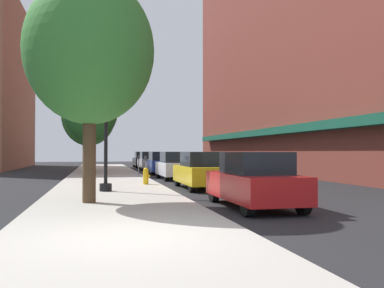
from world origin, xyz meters
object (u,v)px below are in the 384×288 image
at_px(car_black, 143,160).
at_px(car_white, 175,166).
at_px(parking_meter_near, 146,165).
at_px(car_blue, 161,163).
at_px(car_yellow, 201,171).
at_px(car_silver, 149,161).
at_px(lamppost, 106,113).
at_px(tree_far, 89,116).
at_px(parking_meter_far, 139,163).
at_px(car_red, 254,181).
at_px(fire_hydrant, 146,176).
at_px(tree_near, 91,111).
at_px(tree_mid, 90,51).

bearing_deg(car_black, car_white, -87.74).
bearing_deg(parking_meter_near, car_blue, 75.48).
distance_m(car_yellow, car_silver, 19.44).
xyz_separation_m(lamppost, tree_far, (-1.05, 18.31, 1.40)).
relative_size(parking_meter_far, car_white, 0.30).
relative_size(parking_meter_near, car_red, 0.30).
distance_m(fire_hydrant, tree_far, 16.06).
xyz_separation_m(tree_near, car_yellow, (5.05, -12.14, -3.76)).
distance_m(car_blue, car_black, 12.73).
bearing_deg(tree_near, fire_hydrant, -75.43).
relative_size(tree_mid, car_blue, 1.61).
xyz_separation_m(tree_far, car_silver, (5.28, 2.59, -3.80)).
distance_m(car_blue, car_silver, 6.99).
height_order(parking_meter_near, car_silver, car_silver).
bearing_deg(tree_mid, parking_meter_near, 74.17).
height_order(tree_far, car_red, tree_far).
distance_m(fire_hydrant, car_red, 8.44).
bearing_deg(parking_meter_near, tree_far, 105.62).
xyz_separation_m(lamppost, car_red, (4.23, -5.04, -2.39)).
xyz_separation_m(tree_near, car_silver, (5.05, 7.29, -3.76)).
relative_size(tree_mid, car_yellow, 1.61).
bearing_deg(car_blue, car_red, -91.14).
height_order(fire_hydrant, parking_meter_near, parking_meter_near).
bearing_deg(car_blue, parking_meter_near, -105.66).
relative_size(parking_meter_near, tree_mid, 0.19).
xyz_separation_m(parking_meter_far, car_white, (1.95, -2.53, -0.14)).
bearing_deg(tree_near, tree_far, 92.82).
distance_m(parking_meter_far, car_yellow, 9.29).
height_order(fire_hydrant, tree_near, tree_near).
xyz_separation_m(fire_hydrant, car_black, (2.31, 23.57, 0.29)).
bearing_deg(car_yellow, car_red, -88.06).
relative_size(fire_hydrant, tree_mid, 0.11).
xyz_separation_m(fire_hydrant, tree_mid, (-2.48, -6.70, 4.24)).
relative_size(car_yellow, car_black, 1.00).
xyz_separation_m(fire_hydrant, tree_near, (-2.74, 10.54, 4.04)).
bearing_deg(tree_far, car_yellow, -72.58).
bearing_deg(tree_far, parking_meter_far, -66.76).
xyz_separation_m(lamppost, car_black, (4.23, 26.64, -2.39)).
height_order(lamppost, tree_mid, tree_mid).
xyz_separation_m(car_yellow, car_black, (0.00, 25.17, 0.00)).
xyz_separation_m(tree_far, car_white, (5.28, -10.29, -3.80)).
xyz_separation_m(lamppost, tree_mid, (-0.56, -3.63, 1.55)).
bearing_deg(fire_hydrant, car_white, 64.95).
height_order(tree_mid, car_black, tree_mid).
relative_size(tree_near, car_blue, 1.55).
bearing_deg(tree_near, parking_meter_far, -44.61).
bearing_deg(car_black, car_silver, -87.74).
bearing_deg(parking_meter_far, car_blue, 59.92).
bearing_deg(lamppost, tree_near, 93.46).
relative_size(parking_meter_near, car_black, 0.30).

